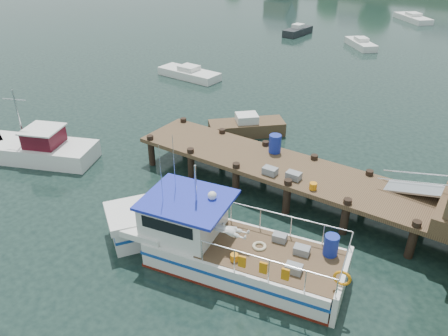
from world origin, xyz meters
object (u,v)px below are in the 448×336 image
Objects in this scene: lobster_boat at (214,243)px; moored_d at (413,18)px; moored_rowboat at (247,127)px; moored_b at (361,44)px; moored_a at (189,73)px; dock at (416,185)px; moored_e at (298,31)px; work_boat at (33,148)px.

moored_d is (-4.91, 49.65, -0.45)m from lobster_boat.
moored_rowboat is 39.80m from moored_d.
moored_a is at bearing -103.95° from moored_b.
moored_e is (-18.67, 29.30, -1.82)m from dock.
moored_rowboat reaches higher than moored_e.
moored_e reaches higher than moored_d.
dock is 2.43× the size of work_boat.
work_boat is 32.59m from moored_b.
dock is 7.73m from lobster_boat.
moored_b is at bearing 79.36° from moored_rowboat.
moored_b is at bearing 89.86° from lobster_boat.
moored_a is 0.94× the size of moored_d.
moored_d is (0.98, 16.47, 0.01)m from moored_b.
moored_e is at bearing 100.84° from lobster_boat.
dock reaches higher than moored_d.
moored_b is 1.00× the size of moored_e.
work_boat is at bearing -92.97° from moored_e.
moored_rowboat is 0.97× the size of moored_b.
moored_d is 17.14m from moored_e.
moored_e is (-8.72, 24.90, -0.04)m from moored_rowboat.
moored_a is at bearing 74.01° from work_boat.
moored_b is at bearing 56.45° from work_boat.
moored_b is (8.01, 16.84, 0.01)m from moored_a.
moored_b is 0.77× the size of moored_d.
moored_rowboat is 0.74× the size of moored_d.
moored_rowboat is (-4.65, 9.85, -0.36)m from lobster_boat.
moored_e reaches higher than moored_b.
dock is 34.79m from moored_e.
lobster_boat reaches higher than moored_d.
lobster_boat is 1.71× the size of moored_d.
moored_d is (8.99, 33.31, 0.02)m from moored_a.
work_boat is at bearing -166.42° from dock.
lobster_boat is (-5.29, -5.45, -1.42)m from dock.
dock is at bearing -37.58° from moored_rowboat.
moored_e is (-1.17, 33.53, -0.16)m from work_boat.
work_boat reaches higher than moored_b.
moored_d is at bearing 55.45° from moored_e.
moored_a is (-1.69, 15.13, -0.23)m from work_boat.
dock is at bearing -8.80° from work_boat.
dock is 1.75× the size of lobster_boat.
moored_rowboat reaches higher than moored_d.
dock is at bearing -91.54° from moored_d.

